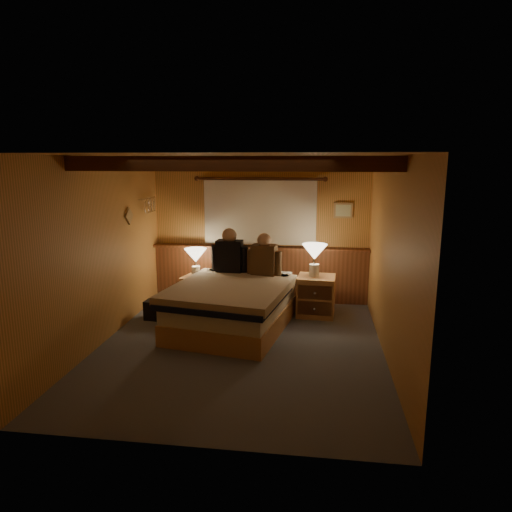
% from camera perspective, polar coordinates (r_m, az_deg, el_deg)
% --- Properties ---
extents(floor, '(4.20, 4.20, 0.00)m').
position_cam_1_polar(floor, '(5.96, -2.02, -11.31)').
color(floor, '#50535F').
rests_on(floor, ground).
extents(ceiling, '(4.20, 4.20, 0.00)m').
position_cam_1_polar(ceiling, '(5.47, -2.21, 12.46)').
color(ceiling, tan).
rests_on(ceiling, wall_back).
extents(wall_back, '(3.60, 0.00, 3.60)m').
position_cam_1_polar(wall_back, '(7.64, 0.55, 3.27)').
color(wall_back, '#D68C4C').
rests_on(wall_back, floor).
extents(wall_left, '(0.00, 4.20, 4.20)m').
position_cam_1_polar(wall_left, '(6.15, -18.87, 0.52)').
color(wall_left, '#D68C4C').
rests_on(wall_left, floor).
extents(wall_right, '(0.00, 4.20, 4.20)m').
position_cam_1_polar(wall_right, '(5.58, 16.43, -0.44)').
color(wall_right, '#D68C4C').
rests_on(wall_right, floor).
extents(wall_front, '(3.60, 0.00, 3.60)m').
position_cam_1_polar(wall_front, '(3.61, -7.78, -6.73)').
color(wall_front, '#D68C4C').
rests_on(wall_front, floor).
extents(wainscot, '(3.60, 0.23, 0.94)m').
position_cam_1_polar(wainscot, '(7.71, 0.48, -2.05)').
color(wainscot, brown).
rests_on(wainscot, wall_back).
extents(curtain_window, '(2.18, 0.09, 1.11)m').
position_cam_1_polar(curtain_window, '(7.53, 0.49, 5.61)').
color(curtain_window, '#462211').
rests_on(curtain_window, wall_back).
extents(ceiling_beams, '(3.60, 1.65, 0.16)m').
position_cam_1_polar(ceiling_beams, '(5.62, -1.93, 11.53)').
color(ceiling_beams, '#462211').
rests_on(ceiling_beams, ceiling).
extents(coat_rail, '(0.05, 0.55, 0.24)m').
position_cam_1_polar(coat_rail, '(7.49, -13.21, 6.39)').
color(coat_rail, silver).
rests_on(coat_rail, wall_left).
extents(framed_print, '(0.30, 0.04, 0.25)m').
position_cam_1_polar(framed_print, '(7.52, 10.84, 5.62)').
color(framed_print, '#A58252').
rests_on(framed_print, wall_back).
extents(bed, '(1.79, 2.15, 0.66)m').
position_cam_1_polar(bed, '(6.46, -2.95, -6.17)').
color(bed, tan).
rests_on(bed, floor).
extents(nightstand_left, '(0.53, 0.49, 0.50)m').
position_cam_1_polar(nightstand_left, '(7.51, -7.34, -4.42)').
color(nightstand_left, tan).
rests_on(nightstand_left, floor).
extents(nightstand_right, '(0.59, 0.54, 0.62)m').
position_cam_1_polar(nightstand_right, '(7.07, 7.50, -4.96)').
color(nightstand_right, tan).
rests_on(nightstand_right, floor).
extents(lamp_left, '(0.36, 0.36, 0.46)m').
position_cam_1_polar(lamp_left, '(7.36, -7.56, -0.14)').
color(lamp_left, silver).
rests_on(lamp_left, nightstand_left).
extents(lamp_right, '(0.38, 0.38, 0.50)m').
position_cam_1_polar(lamp_right, '(6.91, 7.32, 0.27)').
color(lamp_right, silver).
rests_on(lamp_right, nightstand_right).
extents(person_left, '(0.58, 0.25, 0.70)m').
position_cam_1_polar(person_left, '(7.01, -3.33, 0.28)').
color(person_left, black).
rests_on(person_left, bed).
extents(person_right, '(0.53, 0.27, 0.65)m').
position_cam_1_polar(person_right, '(6.82, 1.03, -0.20)').
color(person_right, '#48311C').
rests_on(person_right, bed).
extents(duffel_bag, '(0.51, 0.34, 0.35)m').
position_cam_1_polar(duffel_bag, '(7.04, -11.64, -6.53)').
color(duffel_bag, black).
rests_on(duffel_bag, floor).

